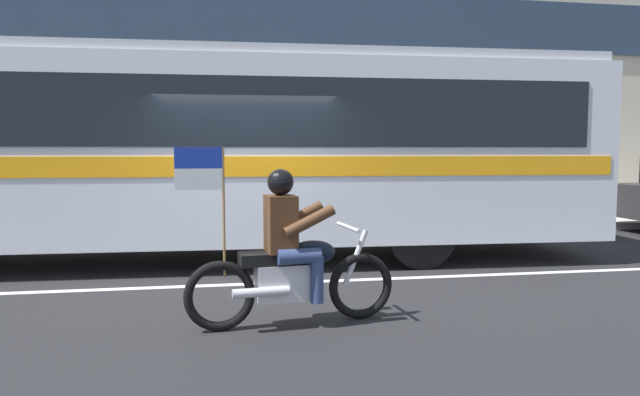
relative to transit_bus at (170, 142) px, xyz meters
The scene contains 6 objects.
ground_plane 2.50m from the transit_bus, 46.39° to the right, with size 60.00×60.00×0.00m, color black.
sidewalk_curb 4.45m from the transit_bus, 73.75° to the left, with size 28.00×3.80×0.15m, color #B7B2A8.
lane_center_stripe 2.84m from the transit_bus, 57.62° to the right, with size 26.60×0.14×0.01m, color silver.
transit_bus is the anchor object (origin of this frame).
motorcycle_with_rider 4.08m from the transit_bus, 67.67° to the right, with size 2.19×0.67×1.78m.
fire_hydrant 4.75m from the transit_bus, 34.04° to the left, with size 0.22×0.30×0.75m.
Camera 1 is at (-0.28, -7.91, 1.73)m, focal length 31.60 mm.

